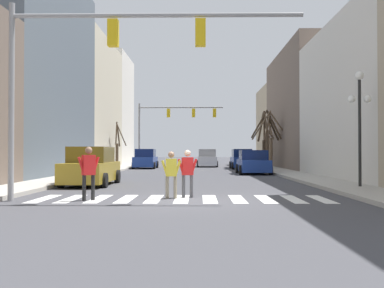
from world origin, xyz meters
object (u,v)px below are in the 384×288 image
street_tree_left_near (264,140)px  pedestrian_near_right_corner (89,169)px  street_lamp_right_corner (360,105)px  car_parked_left_mid (253,163)px  car_parked_right_far (91,167)px  street_tree_right_near (269,139)px  car_parked_left_near (207,159)px  car_driving_away_lane (242,160)px  pedestrian_on_right_sidewalk (188,169)px  traffic_signal_far (171,119)px  traffic_signal_near (102,53)px  car_parked_right_near (146,159)px  pedestrian_waiting_at_curb (171,171)px  street_tree_right_far (118,147)px  street_tree_left_mid (270,141)px

street_tree_left_near → pedestrian_near_right_corner: bearing=-108.7°
street_lamp_right_corner → car_parked_left_mid: bearing=101.6°
car_parked_right_far → street_tree_right_near: 21.44m
street_lamp_right_corner → car_parked_right_far: street_lamp_right_corner is taller
car_parked_left_near → street_tree_right_near: street_tree_right_near is taller
car_driving_away_lane → street_tree_right_near: (2.21, -1.70, 1.79)m
car_driving_away_lane → pedestrian_on_right_sidewalk: car_driving_away_lane is taller
street_tree_left_near → street_lamp_right_corner: bearing=-89.5°
traffic_signal_far → pedestrian_near_right_corner: (-0.73, -29.76, -3.73)m
traffic_signal_near → car_driving_away_lane: bearing=75.5°
street_lamp_right_corner → car_parked_right_near: street_lamp_right_corner is taller
pedestrian_near_right_corner → car_parked_left_near: bearing=-131.9°
car_driving_away_lane → street_tree_left_near: size_ratio=0.89×
car_parked_right_far → car_parked_left_mid: 13.75m
traffic_signal_near → pedestrian_waiting_at_curb: size_ratio=5.94×
pedestrian_near_right_corner → street_tree_right_far: street_tree_right_far is taller
street_tree_right_far → street_tree_left_mid: bearing=-13.3°
car_parked_left_mid → street_tree_left_mid: bearing=-18.2°
car_parked_right_far → pedestrian_on_right_sidewalk: (4.55, -5.49, 0.12)m
car_parked_left_near → street_tree_right_far: size_ratio=1.09×
pedestrian_waiting_at_curb → street_tree_left_near: (7.14, 28.07, 1.77)m
traffic_signal_near → street_tree_right_far: (-4.51, 27.57, -2.64)m
traffic_signal_near → street_tree_right_near: traffic_signal_near is taller
traffic_signal_near → car_parked_left_mid: (6.79, 17.31, -3.83)m
car_parked_right_far → traffic_signal_near: bearing=-164.0°
car_driving_away_lane → street_tree_right_far: bearing=85.5°
street_tree_left_mid → traffic_signal_near: bearing=-110.5°
street_tree_left_mid → pedestrian_waiting_at_curb: bearing=-106.6°
car_driving_away_lane → street_lamp_right_corner: bearing=-173.4°
car_parked_left_near → pedestrian_on_right_sidewalk: size_ratio=2.87×
street_lamp_right_corner → street_tree_left_mid: street_tree_left_mid is taller
traffic_signal_far → pedestrian_waiting_at_curb: (1.83, -29.14, -3.82)m
car_parked_left_near → pedestrian_near_right_corner: bearing=172.3°
traffic_signal_far → pedestrian_near_right_corner: traffic_signal_far is taller
pedestrian_near_right_corner → car_parked_left_mid: bearing=-147.2°
traffic_signal_near → pedestrian_waiting_at_curb: (2.12, 0.84, -3.69)m
traffic_signal_near → pedestrian_near_right_corner: 3.63m
street_lamp_right_corner → street_tree_left_near: bearing=90.5°
traffic_signal_far → street_tree_right_far: size_ratio=1.98×
street_tree_right_near → car_driving_away_lane: bearing=142.4°
traffic_signal_far → pedestrian_waiting_at_curb: traffic_signal_far is taller
street_tree_right_near → street_tree_left_near: street_tree_left_near is taller
car_parked_right_near → street_tree_left_near: bearing=-83.2°
pedestrian_near_right_corner → street_tree_right_far: bearing=-115.7°
pedestrian_on_right_sidewalk → pedestrian_waiting_at_curb: (-0.53, -0.34, -0.03)m
car_parked_right_near → street_tree_left_near: 11.39m
car_parked_right_near → pedestrian_near_right_corner: bearing=-177.0°
car_parked_right_near → car_parked_right_far: car_parked_right_near is taller
traffic_signal_near → traffic_signal_far: 29.99m
car_parked_left_near → car_parked_right_far: bearing=167.2°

